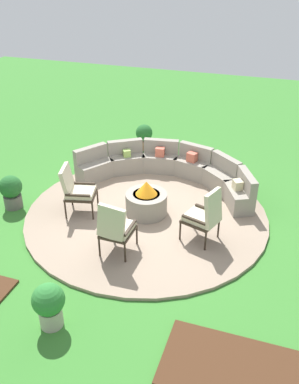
{
  "coord_description": "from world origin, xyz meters",
  "views": [
    {
      "loc": [
        2.41,
        -6.94,
        4.79
      ],
      "look_at": [
        0.0,
        0.2,
        0.45
      ],
      "focal_mm": 39.26,
      "sensor_mm": 36.0,
      "label": 1
    }
  ],
  "objects": [
    {
      "name": "lounge_chair_front_right",
      "position": [
        -0.08,
        -1.43,
        0.61
      ],
      "size": [
        0.55,
        0.61,
        1.1
      ],
      "rotation": [
        0.0,
        0.0,
        6.26
      ],
      "color": "#2D2319",
      "rests_on": "patio_circle"
    },
    {
      "name": "lounge_chair_back_left",
      "position": [
        1.32,
        -0.55,
        0.62
      ],
      "size": [
        0.74,
        0.69,
        1.1
      ],
      "rotation": [
        0.0,
        0.0,
        7.54
      ],
      "color": "#2D2319",
      "rests_on": "patio_circle"
    },
    {
      "name": "fire_pit",
      "position": [
        0.0,
        0.0,
        0.35
      ],
      "size": [
        0.85,
        0.85,
        0.74
      ],
      "color": "gray",
      "rests_on": "patio_circle"
    },
    {
      "name": "mulch_bed_right",
      "position": [
        2.24,
        -3.16,
        0.02
      ],
      "size": [
        1.78,
        1.11,
        0.04
      ],
      "primitive_type": "cube",
      "color": "#472B19",
      "rests_on": "ground_plane"
    },
    {
      "name": "potted_plant_0",
      "position": [
        -0.36,
        -3.24,
        0.42
      ],
      "size": [
        0.48,
        0.48,
        0.74
      ],
      "color": "#A89E8E",
      "rests_on": "ground_plane"
    },
    {
      "name": "ground_plane",
      "position": [
        0.0,
        0.0,
        0.0
      ],
      "size": [
        24.0,
        24.0,
        0.0
      ],
      "primitive_type": "plane",
      "color": "#387A2D"
    },
    {
      "name": "lounge_chair_front_left",
      "position": [
        -1.37,
        -0.4,
        0.6
      ],
      "size": [
        0.75,
        0.69,
        1.04
      ],
      "rotation": [
        0.0,
        0.0,
        4.95
      ],
      "color": "#2D2319",
      "rests_on": "patio_circle"
    },
    {
      "name": "potted_plant_2",
      "position": [
        -1.17,
        3.2,
        0.38
      ],
      "size": [
        0.46,
        0.46,
        0.7
      ],
      "color": "brown",
      "rests_on": "ground_plane"
    },
    {
      "name": "potted_plant_1",
      "position": [
        -2.81,
        -0.59,
        0.4
      ],
      "size": [
        0.48,
        0.48,
        0.73
      ],
      "color": "#605B56",
      "rests_on": "ground_plane"
    },
    {
      "name": "curved_stone_bench",
      "position": [
        0.09,
        1.5,
        0.36
      ],
      "size": [
        4.21,
        1.84,
        0.77
      ],
      "color": "gray",
      "rests_on": "patio_circle"
    },
    {
      "name": "patio_circle",
      "position": [
        0.0,
        0.0,
        0.03
      ],
      "size": [
        4.98,
        4.98,
        0.06
      ],
      "primitive_type": "cylinder",
      "color": "gray",
      "rests_on": "ground_plane"
    }
  ]
}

